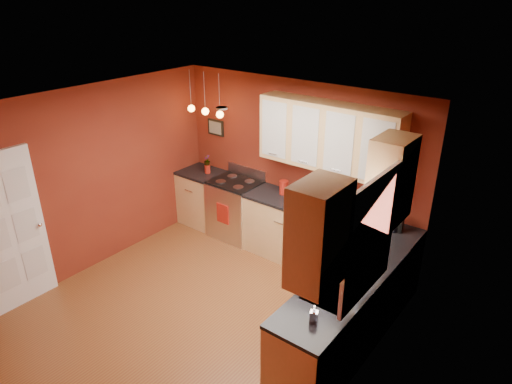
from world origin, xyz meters
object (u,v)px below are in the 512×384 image
Objects in this scene: sink at (337,292)px; coffee_maker at (397,223)px; gas_range at (236,208)px; red_canister at (284,187)px; soap_pump at (314,314)px.

sink is 1.57m from coffee_maker.
sink reaches higher than gas_range.
coffee_maker is (1.75, -0.05, 0.00)m from red_canister.
sink is 0.56m from soap_pump.
gas_range is 3.05m from sink.
gas_range is at bearing 150.22° from sink.
red_canister is 1.21× the size of soap_pump.
sink is at bearing 95.01° from soap_pump.
sink is at bearing -97.33° from coffee_maker.
gas_range and soap_pump have the same top height.
soap_pump is at bearing -96.22° from coffee_maker.
coffee_maker is at bearing -1.53° from red_canister.
red_canister is at bearing 137.79° from sink.
sink is 3.39× the size of red_canister.
soap_pump is (2.67, -2.05, 0.54)m from gas_range.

